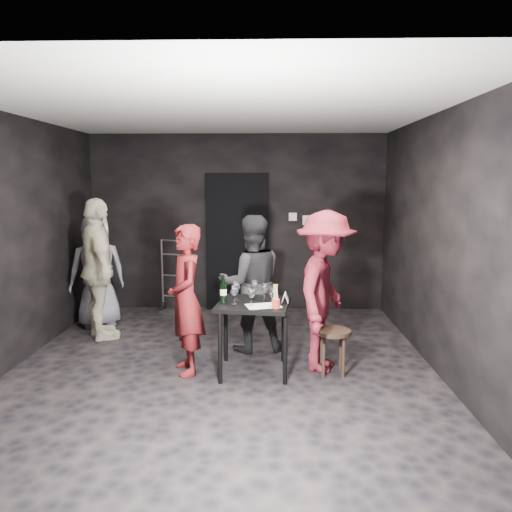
{
  "coord_description": "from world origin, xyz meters",
  "views": [
    {
      "loc": [
        0.5,
        -5.17,
        1.99
      ],
      "look_at": [
        0.35,
        0.25,
        1.17
      ],
      "focal_mm": 35.0,
      "sensor_mm": 36.0,
      "label": 1
    }
  ],
  "objects_px": {
    "server_red": "(186,297)",
    "wine_bottle": "(223,292)",
    "man_maroon": "(325,281)",
    "stool": "(333,338)",
    "bystander_cream": "(98,256)",
    "tasting_table": "(254,311)",
    "hand_truck": "(173,298)",
    "bystander_grey": "(97,269)",
    "woman_black": "(251,279)",
    "breadstick_cup": "(276,297)"
  },
  "relations": [
    {
      "from": "server_red",
      "to": "wine_bottle",
      "type": "relative_size",
      "value": 5.65
    },
    {
      "from": "stool",
      "to": "woman_black",
      "type": "height_order",
      "value": "woman_black"
    },
    {
      "from": "hand_truck",
      "to": "breadstick_cup",
      "type": "relative_size",
      "value": 4.38
    },
    {
      "from": "woman_black",
      "to": "bystander_cream",
      "type": "bearing_deg",
      "value": -23.21
    },
    {
      "from": "server_red",
      "to": "wine_bottle",
      "type": "height_order",
      "value": "server_red"
    },
    {
      "from": "bystander_grey",
      "to": "wine_bottle",
      "type": "bearing_deg",
      "value": 108.59
    },
    {
      "from": "woman_black",
      "to": "stool",
      "type": "bearing_deg",
      "value": 127.86
    },
    {
      "from": "stool",
      "to": "tasting_table",
      "type": "bearing_deg",
      "value": 177.9
    },
    {
      "from": "bystander_cream",
      "to": "server_red",
      "type": "bearing_deg",
      "value": -161.12
    },
    {
      "from": "bystander_grey",
      "to": "bystander_cream",
      "type": "bearing_deg",
      "value": 80.76
    },
    {
      "from": "hand_truck",
      "to": "stool",
      "type": "xyz_separation_m",
      "value": [
        2.13,
        -2.44,
        0.17
      ]
    },
    {
      "from": "wine_bottle",
      "to": "breadstick_cup",
      "type": "relative_size",
      "value": 1.12
    },
    {
      "from": "bystander_grey",
      "to": "woman_black",
      "type": "bearing_deg",
      "value": 126.37
    },
    {
      "from": "bystander_cream",
      "to": "tasting_table",
      "type": "bearing_deg",
      "value": -149.18
    },
    {
      "from": "bystander_cream",
      "to": "breadstick_cup",
      "type": "height_order",
      "value": "bystander_cream"
    },
    {
      "from": "hand_truck",
      "to": "man_maroon",
      "type": "relative_size",
      "value": 0.58
    },
    {
      "from": "server_red",
      "to": "wine_bottle",
      "type": "xyz_separation_m",
      "value": [
        0.39,
        -0.0,
        0.05
      ]
    },
    {
      "from": "stool",
      "to": "bystander_grey",
      "type": "relative_size",
      "value": 0.29
    },
    {
      "from": "man_maroon",
      "to": "stool",
      "type": "bearing_deg",
      "value": -132.11
    },
    {
      "from": "bystander_cream",
      "to": "wine_bottle",
      "type": "xyz_separation_m",
      "value": [
        1.67,
        -1.1,
        -0.2
      ]
    },
    {
      "from": "bystander_grey",
      "to": "wine_bottle",
      "type": "distance_m",
      "value": 2.51
    },
    {
      "from": "stool",
      "to": "bystander_cream",
      "type": "xyz_separation_m",
      "value": [
        -2.81,
        1.11,
        0.68
      ]
    },
    {
      "from": "hand_truck",
      "to": "stool",
      "type": "distance_m",
      "value": 3.25
    },
    {
      "from": "stool",
      "to": "bystander_grey",
      "type": "height_order",
      "value": "bystander_grey"
    },
    {
      "from": "hand_truck",
      "to": "wine_bottle",
      "type": "bearing_deg",
      "value": -52.15
    },
    {
      "from": "server_red",
      "to": "bystander_grey",
      "type": "relative_size",
      "value": 1.01
    },
    {
      "from": "hand_truck",
      "to": "bystander_grey",
      "type": "relative_size",
      "value": 0.7
    },
    {
      "from": "hand_truck",
      "to": "wine_bottle",
      "type": "xyz_separation_m",
      "value": [
        1.0,
        -2.43,
        0.65
      ]
    },
    {
      "from": "tasting_table",
      "to": "stool",
      "type": "xyz_separation_m",
      "value": [
        0.82,
        -0.03,
        -0.27
      ]
    },
    {
      "from": "tasting_table",
      "to": "man_maroon",
      "type": "height_order",
      "value": "man_maroon"
    },
    {
      "from": "hand_truck",
      "to": "bystander_cream",
      "type": "height_order",
      "value": "bystander_cream"
    },
    {
      "from": "woman_black",
      "to": "hand_truck",
      "type": "bearing_deg",
      "value": -65.7
    },
    {
      "from": "server_red",
      "to": "man_maroon",
      "type": "bearing_deg",
      "value": 75.39
    },
    {
      "from": "tasting_table",
      "to": "woman_black",
      "type": "xyz_separation_m",
      "value": [
        -0.05,
        0.7,
        0.21
      ]
    },
    {
      "from": "bystander_grey",
      "to": "wine_bottle",
      "type": "height_order",
      "value": "bystander_grey"
    },
    {
      "from": "stool",
      "to": "breadstick_cup",
      "type": "xyz_separation_m",
      "value": [
        -0.59,
        -0.2,
        0.48
      ]
    },
    {
      "from": "tasting_table",
      "to": "hand_truck",
      "type": "bearing_deg",
      "value": 118.52
    },
    {
      "from": "man_maroon",
      "to": "bystander_cream",
      "type": "relative_size",
      "value": 0.9
    },
    {
      "from": "hand_truck",
      "to": "breadstick_cup",
      "type": "bearing_deg",
      "value": -44.32
    },
    {
      "from": "man_maroon",
      "to": "breadstick_cup",
      "type": "relative_size",
      "value": 7.5
    },
    {
      "from": "woman_black",
      "to": "breadstick_cup",
      "type": "height_order",
      "value": "woman_black"
    },
    {
      "from": "bystander_cream",
      "to": "breadstick_cup",
      "type": "distance_m",
      "value": 2.58
    },
    {
      "from": "stool",
      "to": "woman_black",
      "type": "xyz_separation_m",
      "value": [
        -0.87,
        0.73,
        0.48
      ]
    },
    {
      "from": "man_maroon",
      "to": "wine_bottle",
      "type": "distance_m",
      "value": 1.07
    },
    {
      "from": "bystander_cream",
      "to": "wine_bottle",
      "type": "bearing_deg",
      "value": -153.97
    },
    {
      "from": "tasting_table",
      "to": "man_maroon",
      "type": "bearing_deg",
      "value": 8.03
    },
    {
      "from": "stool",
      "to": "wine_bottle",
      "type": "relative_size",
      "value": 1.65
    },
    {
      "from": "tasting_table",
      "to": "bystander_grey",
      "type": "bearing_deg",
      "value": 143.32
    },
    {
      "from": "server_red",
      "to": "bystander_grey",
      "type": "xyz_separation_m",
      "value": [
        -1.5,
        1.65,
        -0.01
      ]
    },
    {
      "from": "bystander_grey",
      "to": "server_red",
      "type": "bearing_deg",
      "value": 102.06
    }
  ]
}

